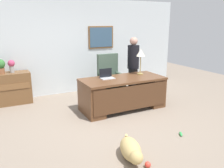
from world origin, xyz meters
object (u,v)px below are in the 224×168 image
Objects in this scene: desk at (123,92)px; desk_lamp at (141,54)px; dog_toy_bone at (181,134)px; laptop at (107,76)px; person_standing at (133,66)px; vase_with_flowers at (11,65)px; potted_plant at (0,66)px; dog_toy_ball at (148,165)px; armchair at (110,79)px; dog_lying at (131,150)px.

desk_lamp reaches higher than desk.
dog_toy_bone is (-0.32, -1.90, -1.25)m from desk_lamp.
laptop is (-0.35, 0.19, 0.40)m from desk.
dog_toy_bone is at bearing -101.25° from person_standing.
vase_with_flowers is 0.26m from potted_plant.
potted_plant reaches higher than dog_toy_ball.
dog_toy_ball is (-1.47, -2.45, -1.23)m from desk_lamp.
potted_plant reaches higher than vase_with_flowers.
armchair reaches higher than potted_plant.
armchair is at bearing 119.69° from desk_lamp.
vase_with_flowers is (-2.44, 0.67, 0.48)m from armchair.
person_standing is 0.76m from desk_lamp.
dog_toy_ball is (-0.52, -2.44, -0.78)m from laptop.
dog_lying is at bearing -126.27° from desk_lamp.
dog_lying is at bearing -122.37° from person_standing.
person_standing is 18.17× the size of dog_toy_ball.
armchair reaches higher than vase_with_flowers.
dog_toy_ball is at bearing -102.10° from laptop.
dog_toy_bone is (0.63, -1.89, -0.80)m from laptop.
person_standing reaches higher than laptop.
dog_toy_ball is (-0.87, -2.25, -0.38)m from desk.
potted_plant reaches higher than laptop.
dog_toy_ball is (1.68, -3.91, -0.96)m from potted_plant.
person_standing is at bearing -16.00° from armchair.
armchair is 2.58m from vase_with_flowers.
desk is 1.66× the size of armchair.
person_standing is at bearing 74.02° from desk_lamp.
dog_toy_bone is (2.83, -3.36, -0.98)m from potted_plant.
desk_lamp is 3.26m from vase_with_flowers.
desk_lamp reaches higher than dog_toy_ball.
desk is 2.61× the size of dog_lying.
desk is 1.06m from desk_lamp.
potted_plant is (-2.21, 1.47, 0.19)m from laptop.
armchair is 3.43m from dog_toy_ball.
laptop is 2.14m from dog_toy_bone.
desk_lamp is at bearing -105.98° from person_standing.
dog_toy_bone is (1.25, 0.25, -0.13)m from dog_lying.
desk_lamp is 2.29m from dog_toy_bone.
laptop is (0.63, 2.14, 0.67)m from dog_lying.
desk_lamp is 1.98× the size of vase_with_flowers.
dog_toy_ball is at bearing -121.04° from desk_lamp.
dog_toy_ball is (-1.02, -3.24, -0.48)m from armchair.
potted_plant is at bearing 155.12° from desk_lamp.
potted_plant is at bearing 146.96° from desk.
desk_lamp is (0.95, 0.01, 0.45)m from laptop.
vase_with_flowers is (-2.90, 1.46, -0.27)m from desk_lamp.
dog_toy_bone is at bearing -80.69° from desk.
laptop is 3.51× the size of dog_toy_ball.
armchair is (0.15, 0.99, 0.10)m from desk.
dog_lying is 4.40× the size of dog_toy_bone.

